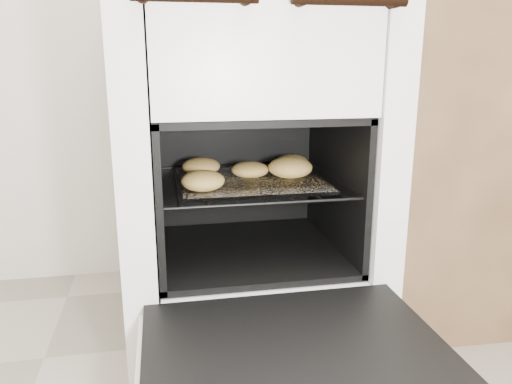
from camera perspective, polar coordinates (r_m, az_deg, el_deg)
The scene contains 6 objects.
stove at distance 1.35m, azimuth -1.24°, elevation 3.80°, with size 0.63×0.70×0.97m.
oven_door at distance 0.96m, azimuth 4.53°, elevation -18.18°, with size 0.57×0.44×0.04m.
oven_rack at distance 1.29m, azimuth -0.71°, elevation 1.21°, with size 0.46×0.44×0.01m.
foil_sheet at distance 1.27m, azimuth -0.54°, elevation 1.27°, with size 0.36×0.32×0.01m, color silver.
baked_rolls at distance 1.28m, azimuth -0.66°, elevation 2.63°, with size 0.38×0.29×0.05m.
counter at distance 1.75m, azimuth 26.95°, elevation 5.52°, with size 1.00×0.66×1.00m, color brown.
Camera 1 is at (-0.35, -0.16, 0.73)m, focal length 35.00 mm.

